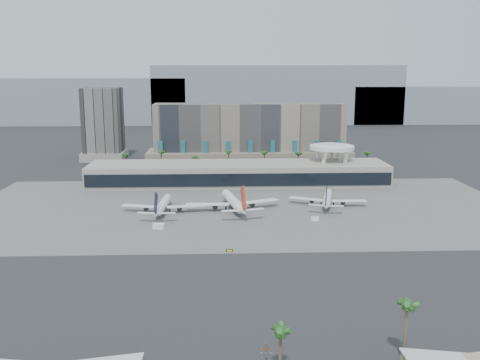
{
  "coord_description": "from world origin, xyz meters",
  "views": [
    {
      "loc": [
        -10.91,
        -191.56,
        64.29
      ],
      "look_at": [
        -1.8,
        40.0,
        16.56
      ],
      "focal_mm": 40.0,
      "sensor_mm": 36.0,
      "label": 1
    }
  ],
  "objects_px": {
    "service_vehicle_a": "(159,226)",
    "taxiway_sign": "(229,250)",
    "airliner_right": "(327,199)",
    "service_vehicle_b": "(315,219)",
    "airliner_left": "(163,205)",
    "airliner_centre": "(234,202)"
  },
  "relations": [
    {
      "from": "airliner_right",
      "to": "service_vehicle_b",
      "type": "relative_size",
      "value": 11.59
    },
    {
      "from": "airliner_left",
      "to": "service_vehicle_a",
      "type": "relative_size",
      "value": 8.54
    },
    {
      "from": "airliner_right",
      "to": "service_vehicle_a",
      "type": "distance_m",
      "value": 84.91
    },
    {
      "from": "service_vehicle_a",
      "to": "airliner_centre",
      "type": "bearing_deg",
      "value": 54.56
    },
    {
      "from": "airliner_right",
      "to": "service_vehicle_b",
      "type": "distance_m",
      "value": 28.05
    },
    {
      "from": "airliner_centre",
      "to": "service_vehicle_a",
      "type": "bearing_deg",
      "value": -148.68
    },
    {
      "from": "service_vehicle_a",
      "to": "taxiway_sign",
      "type": "xyz_separation_m",
      "value": [
        28.55,
        -29.7,
        -0.61
      ]
    },
    {
      "from": "service_vehicle_a",
      "to": "taxiway_sign",
      "type": "bearing_deg",
      "value": -33.89
    },
    {
      "from": "airliner_left",
      "to": "airliner_right",
      "type": "xyz_separation_m",
      "value": [
        78.14,
        9.67,
        -0.12
      ]
    },
    {
      "from": "airliner_right",
      "to": "taxiway_sign",
      "type": "height_order",
      "value": "airliner_right"
    },
    {
      "from": "airliner_left",
      "to": "airliner_centre",
      "type": "bearing_deg",
      "value": 9.26
    },
    {
      "from": "taxiway_sign",
      "to": "airliner_centre",
      "type": "bearing_deg",
      "value": 83.23
    },
    {
      "from": "service_vehicle_b",
      "to": "airliner_right",
      "type": "bearing_deg",
      "value": 68.3
    },
    {
      "from": "service_vehicle_a",
      "to": "taxiway_sign",
      "type": "distance_m",
      "value": 41.2
    },
    {
      "from": "airliner_right",
      "to": "taxiway_sign",
      "type": "xyz_separation_m",
      "value": [
        -48.61,
        -65.08,
        -2.83
      ]
    },
    {
      "from": "airliner_centre",
      "to": "taxiway_sign",
      "type": "height_order",
      "value": "airliner_centre"
    },
    {
      "from": "service_vehicle_b",
      "to": "taxiway_sign",
      "type": "relative_size",
      "value": 1.36
    },
    {
      "from": "taxiway_sign",
      "to": "service_vehicle_a",
      "type": "bearing_deg",
      "value": 130.2
    },
    {
      "from": "airliner_centre",
      "to": "taxiway_sign",
      "type": "xyz_separation_m",
      "value": [
        -3.18,
        -58.58,
        -3.48
      ]
    },
    {
      "from": "airliner_left",
      "to": "taxiway_sign",
      "type": "bearing_deg",
      "value": -58.25
    },
    {
      "from": "service_vehicle_b",
      "to": "airliner_centre",
      "type": "bearing_deg",
      "value": 151.41
    },
    {
      "from": "airliner_left",
      "to": "airliner_centre",
      "type": "height_order",
      "value": "airliner_centre"
    }
  ]
}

